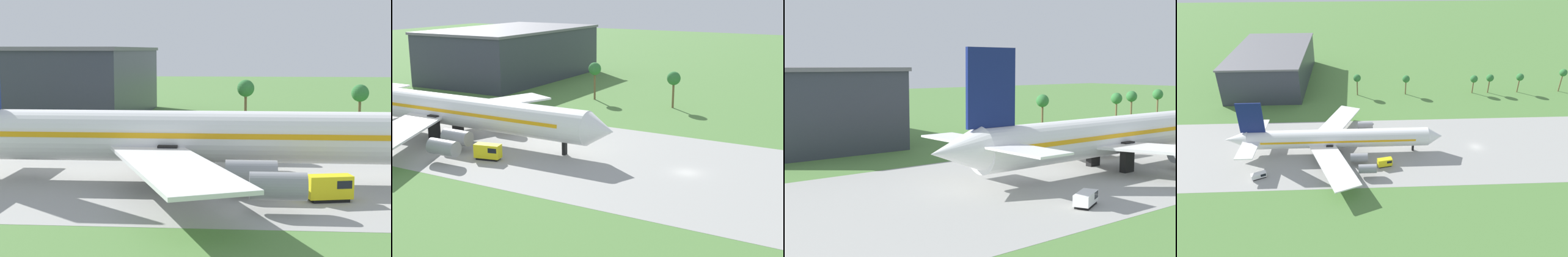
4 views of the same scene
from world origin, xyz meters
TOP-DOWN VIEW (x-y plane):
  - ground_plane at (0.00, 0.00)m, footprint 600.00×600.00m
  - taxiway_strip at (0.00, 0.00)m, footprint 320.00×44.00m
  - jet_airliner at (-52.00, -1.19)m, footprint 77.05×56.80m
  - fuel_truck at (-34.83, -10.56)m, footprint 5.23×2.96m
  - terminal_building at (-87.65, 68.78)m, footprint 36.72×61.20m

SIDE VIEW (x-z plane):
  - ground_plane at x=0.00m, z-range 0.00..0.00m
  - taxiway_strip at x=0.00m, z-range 0.00..0.02m
  - fuel_truck at x=-34.83m, z-range 0.10..3.07m
  - jet_airliner at x=-52.00m, z-range -4.38..15.94m
  - terminal_building at x=-87.65m, z-range 0.02..17.44m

